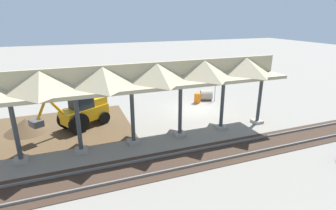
{
  "coord_description": "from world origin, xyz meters",
  "views": [
    {
      "loc": [
        9.42,
        18.53,
        7.39
      ],
      "look_at": [
        3.37,
        2.56,
        1.6
      ],
      "focal_mm": 28.0,
      "sensor_mm": 36.0,
      "label": 1
    }
  ],
  "objects_px": {
    "backhoe": "(83,110)",
    "traffic_barrel": "(197,98)",
    "stop_sign": "(216,83)",
    "concrete_pipe": "(206,95)"
  },
  "relations": [
    {
      "from": "concrete_pipe",
      "to": "traffic_barrel",
      "type": "xyz_separation_m",
      "value": [
        1.16,
        0.5,
        -0.03
      ]
    },
    {
      "from": "stop_sign",
      "to": "backhoe",
      "type": "xyz_separation_m",
      "value": [
        11.61,
        1.9,
        -0.46
      ]
    },
    {
      "from": "backhoe",
      "to": "traffic_barrel",
      "type": "bearing_deg",
      "value": -168.54
    },
    {
      "from": "concrete_pipe",
      "to": "traffic_barrel",
      "type": "bearing_deg",
      "value": 23.27
    },
    {
      "from": "stop_sign",
      "to": "backhoe",
      "type": "relative_size",
      "value": 0.47
    },
    {
      "from": "stop_sign",
      "to": "concrete_pipe",
      "type": "relative_size",
      "value": 1.78
    },
    {
      "from": "traffic_barrel",
      "to": "concrete_pipe",
      "type": "bearing_deg",
      "value": -156.73
    },
    {
      "from": "backhoe",
      "to": "traffic_barrel",
      "type": "height_order",
      "value": "backhoe"
    },
    {
      "from": "stop_sign",
      "to": "backhoe",
      "type": "bearing_deg",
      "value": 9.28
    },
    {
      "from": "concrete_pipe",
      "to": "stop_sign",
      "type": "bearing_deg",
      "value": 132.81
    }
  ]
}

